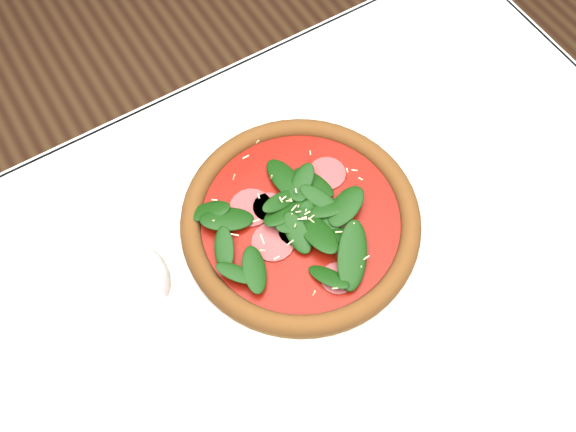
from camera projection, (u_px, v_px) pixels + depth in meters
ground at (294, 410)px, 1.52m from camera, size 6.00×6.00×0.00m
dining_table at (298, 328)px, 0.94m from camera, size 1.21×0.81×0.75m
plate at (300, 226)px, 0.89m from camera, size 0.38×0.38×0.02m
pizza at (301, 218)px, 0.88m from camera, size 0.42×0.42×0.04m
wine_glass at (131, 285)px, 0.70m from camera, size 0.09×0.09×0.22m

